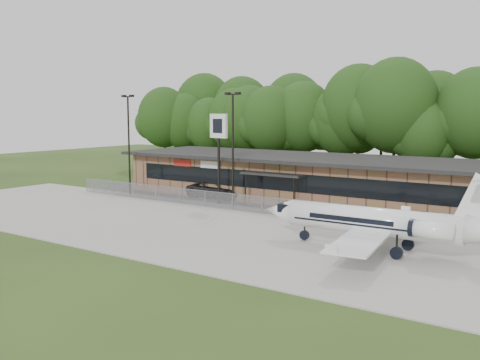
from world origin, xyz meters
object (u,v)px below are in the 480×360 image
Objects in this scene: business_jet at (380,223)px; pole_sign at (219,136)px; suv at (218,190)px; terminal at (320,179)px.

business_jet is 1.83× the size of pole_sign.
terminal is at bearing -70.16° from suv.
suv is 0.75× the size of pole_sign.
terminal is 2.69× the size of business_jet.
pole_sign reaches higher than suv.
business_jet is 23.36m from suv.
business_jet is (11.40, -15.31, -0.33)m from terminal.
terminal is 10.71m from pole_sign.
business_jet is 2.45× the size of suv.
suv is at bearing 150.21° from business_jet.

